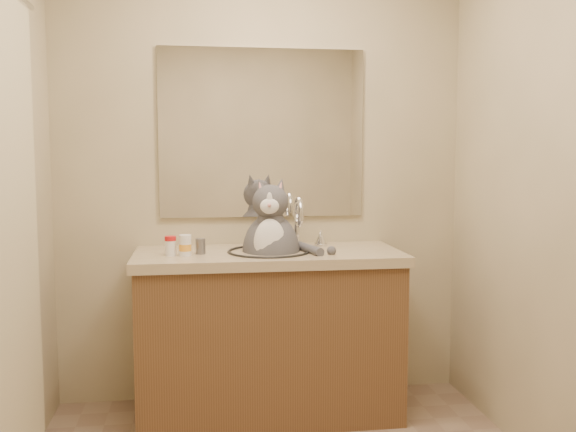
# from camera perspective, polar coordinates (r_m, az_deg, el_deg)

# --- Properties ---
(room) EXTENTS (2.22, 2.52, 2.42)m
(room) POSITION_cam_1_polar(r_m,az_deg,el_deg) (2.25, 1.00, 1.87)
(room) COLOR gray
(room) RESTS_ON ground
(vanity) EXTENTS (1.34, 0.59, 1.12)m
(vanity) POSITION_cam_1_polar(r_m,az_deg,el_deg) (3.33, -1.74, -10.08)
(vanity) COLOR brown
(vanity) RESTS_ON ground
(mirror) EXTENTS (1.10, 0.02, 0.90)m
(mirror) POSITION_cam_1_polar(r_m,az_deg,el_deg) (3.47, -2.31, 7.36)
(mirror) COLOR white
(mirror) RESTS_ON room
(cat) EXTENTS (0.41, 0.39, 0.58)m
(cat) POSITION_cam_1_polar(r_m,az_deg,el_deg) (3.24, -1.49, -2.66)
(cat) COLOR #4E4D53
(cat) RESTS_ON vanity
(pill_bottle_redcap) EXTENTS (0.06, 0.06, 0.10)m
(pill_bottle_redcap) POSITION_cam_1_polar(r_m,az_deg,el_deg) (3.15, -10.40, -2.62)
(pill_bottle_redcap) COLOR white
(pill_bottle_redcap) RESTS_ON vanity
(pill_bottle_orange) EXTENTS (0.07, 0.07, 0.10)m
(pill_bottle_orange) POSITION_cam_1_polar(r_m,az_deg,el_deg) (3.13, -9.13, -2.63)
(pill_bottle_orange) COLOR white
(pill_bottle_orange) RESTS_ON vanity
(grey_canister) EXTENTS (0.06, 0.06, 0.08)m
(grey_canister) POSITION_cam_1_polar(r_m,az_deg,el_deg) (3.18, -7.78, -2.68)
(grey_canister) COLOR slate
(grey_canister) RESTS_ON vanity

